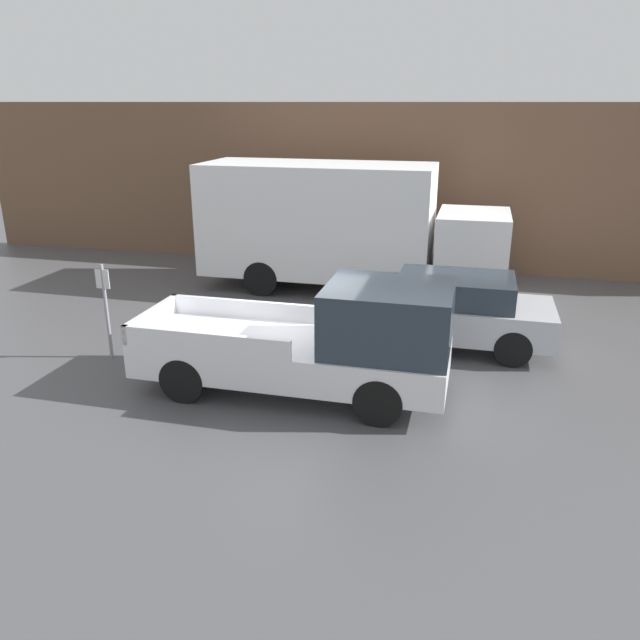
{
  "coord_description": "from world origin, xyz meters",
  "views": [
    {
      "loc": [
        3.23,
        -10.71,
        5.09
      ],
      "look_at": [
        0.42,
        0.39,
        1.07
      ],
      "focal_mm": 35.0,
      "sensor_mm": 36.0,
      "label": 1
    }
  ],
  "objects_px": {
    "pickup_truck": "(323,343)",
    "parking_sign": "(106,305)",
    "car": "(450,310)",
    "delivery_truck": "(339,224)"
  },
  "relations": [
    {
      "from": "pickup_truck",
      "to": "parking_sign",
      "type": "relative_size",
      "value": 2.81
    },
    {
      "from": "pickup_truck",
      "to": "delivery_truck",
      "type": "distance_m",
      "value": 6.96
    },
    {
      "from": "delivery_truck",
      "to": "parking_sign",
      "type": "height_order",
      "value": "delivery_truck"
    },
    {
      "from": "pickup_truck",
      "to": "parking_sign",
      "type": "bearing_deg",
      "value": 172.81
    },
    {
      "from": "car",
      "to": "pickup_truck",
      "type": "bearing_deg",
      "value": -124.49
    },
    {
      "from": "car",
      "to": "delivery_truck",
      "type": "height_order",
      "value": "delivery_truck"
    },
    {
      "from": "car",
      "to": "parking_sign",
      "type": "distance_m",
      "value": 7.25
    },
    {
      "from": "pickup_truck",
      "to": "parking_sign",
      "type": "xyz_separation_m",
      "value": [
        -4.73,
        0.6,
        0.14
      ]
    },
    {
      "from": "car",
      "to": "delivery_truck",
      "type": "distance_m",
      "value": 5.11
    },
    {
      "from": "pickup_truck",
      "to": "delivery_truck",
      "type": "bearing_deg",
      "value": 100.09
    }
  ]
}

